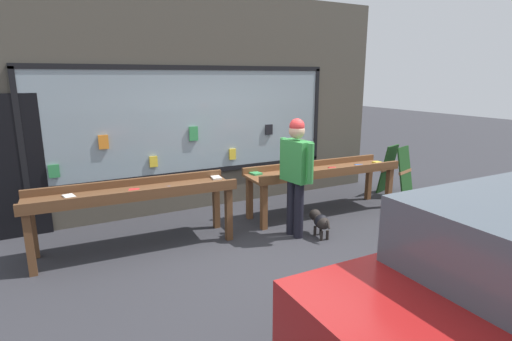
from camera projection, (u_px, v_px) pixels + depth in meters
name	position (u px, v px, depth m)	size (l,w,h in m)	color
ground_plane	(274.00, 254.00, 5.37)	(40.00, 40.00, 0.00)	#2D2D33
shopfront_facade	(203.00, 105.00, 6.97)	(7.09, 0.29, 3.72)	#4C473D
display_table_left	(134.00, 197.00, 5.38)	(2.75, 0.82, 0.92)	brown
display_table_right	(323.00, 174.00, 6.84)	(2.75, 0.83, 0.86)	brown
person_browsing	(296.00, 168.00, 5.75)	(0.28, 0.68, 1.75)	black
small_dog	(320.00, 221.00, 5.89)	(0.25, 0.54, 0.37)	black
sandwich_board_sign	(396.00, 170.00, 7.97)	(0.61, 0.69, 0.98)	#193F19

